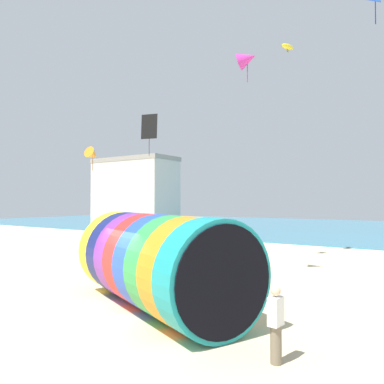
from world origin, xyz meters
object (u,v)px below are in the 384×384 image
giant_inflatable_tube (157,261)px  kite_orange_delta (93,155)px  kite_handler (276,324)px  kite_magenta_delta (247,59)px  kite_black_diamond (149,127)px  kite_yellow_parafoil (288,47)px

giant_inflatable_tube → kite_orange_delta: size_ratio=5.28×
giant_inflatable_tube → kite_handler: size_ratio=4.75×
kite_handler → kite_magenta_delta: kite_magenta_delta is taller
kite_handler → giant_inflatable_tube: bearing=159.8°
kite_black_diamond → kite_magenta_delta: kite_magenta_delta is taller
kite_handler → kite_yellow_parafoil: bearing=108.6°
kite_yellow_parafoil → kite_magenta_delta: size_ratio=0.69×
kite_black_diamond → kite_yellow_parafoil: size_ratio=2.63×
kite_black_diamond → giant_inflatable_tube: bearing=-48.1°
kite_black_diamond → kite_magenta_delta: bearing=-23.0°
kite_magenta_delta → kite_black_diamond: bearing=157.0°
kite_yellow_parafoil → kite_black_diamond: bearing=-159.1°
kite_handler → kite_yellow_parafoil: size_ratio=1.57×
kite_yellow_parafoil → kite_magenta_delta: kite_yellow_parafoil is taller
giant_inflatable_tube → kite_handler: giant_inflatable_tube is taller
giant_inflatable_tube → kite_magenta_delta: 9.76m
kite_handler → kite_magenta_delta: bearing=119.6°
kite_magenta_delta → giant_inflatable_tube: bearing=-96.0°
giant_inflatable_tube → kite_orange_delta: 13.09m
giant_inflatable_tube → kite_yellow_parafoil: (-0.07, 12.27, 11.14)m
kite_handler → kite_magenta_delta: (-4.05, 7.12, 8.76)m
kite_orange_delta → kite_yellow_parafoil: (10.32, 5.90, 6.35)m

